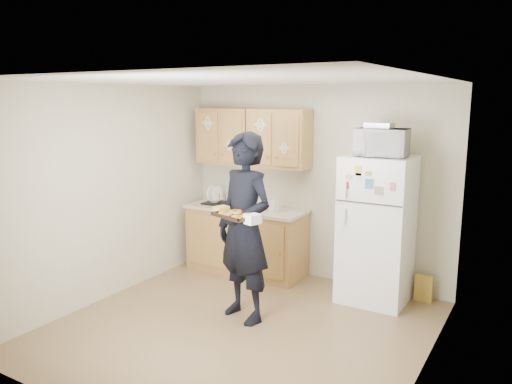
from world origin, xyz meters
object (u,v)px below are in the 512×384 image
person (244,228)px  microwave (382,143)px  baking_tray (237,216)px  dish_rack (219,198)px  refrigerator (377,229)px

person → microwave: (1.07, 1.16, 0.85)m
person → baking_tray: size_ratio=4.73×
person → microwave: bearing=64.6°
baking_tray → microwave: size_ratio=0.76×
baking_tray → dish_rack: (-1.27, 1.53, -0.22)m
refrigerator → microwave: microwave is taller
refrigerator → person: 1.60m
refrigerator → person: size_ratio=0.85×
person → microwave: microwave is taller
person → baking_tray: person is taller
baking_tray → person: bearing=124.5°
refrigerator → microwave: size_ratio=3.06×
refrigerator → dish_rack: refrigerator is taller
refrigerator → baking_tray: size_ratio=4.02×
microwave → dish_rack: bearing=173.2°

